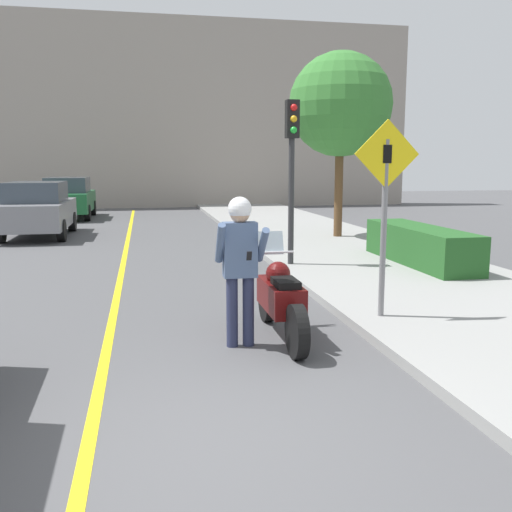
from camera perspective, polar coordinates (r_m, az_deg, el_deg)
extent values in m
plane|color=#4C4C4F|center=(4.77, -9.05, -18.45)|extent=(80.00, 80.00, 0.00)
cube|color=gray|center=(9.82, 19.21, -3.94)|extent=(4.40, 44.00, 0.13)
cube|color=yellow|center=(10.48, -13.61, -3.22)|extent=(0.12, 36.00, 0.01)
cube|color=gray|center=(30.34, -11.24, 13.78)|extent=(28.00, 1.20, 9.47)
cylinder|color=black|center=(6.57, 4.13, -7.55)|extent=(0.14, 0.63, 0.63)
cylinder|color=black|center=(8.08, 1.13, -4.35)|extent=(0.14, 0.63, 0.63)
cube|color=#510C0C|center=(7.27, 2.48, -4.03)|extent=(0.40, 1.11, 0.36)
sphere|color=#510C0C|center=(7.36, 2.22, -1.80)|extent=(0.32, 0.32, 0.32)
cube|color=black|center=(6.98, 2.98, -2.73)|extent=(0.28, 0.48, 0.10)
cylinder|color=silver|center=(7.71, 1.54, 0.37)|extent=(0.62, 0.03, 0.03)
cube|color=silver|center=(7.76, 1.43, 1.32)|extent=(0.36, 0.12, 0.31)
cylinder|color=#282D4C|center=(6.95, -2.40, -5.62)|extent=(0.14, 0.14, 0.86)
cylinder|color=#282D4C|center=(6.98, -0.77, -5.54)|extent=(0.14, 0.14, 0.86)
cube|color=slate|center=(6.81, -1.61, 0.64)|extent=(0.40, 0.22, 0.66)
cylinder|color=slate|center=(6.66, -3.60, 1.29)|extent=(0.09, 0.40, 0.51)
cylinder|color=slate|center=(6.73, 0.65, 1.11)|extent=(0.09, 0.46, 0.46)
sphere|color=tan|center=(6.76, -1.63, 4.31)|extent=(0.24, 0.24, 0.24)
sphere|color=white|center=(6.76, -1.63, 4.77)|extent=(0.28, 0.28, 0.28)
cube|color=black|center=(6.56, -0.69, 0.01)|extent=(0.06, 0.05, 0.11)
cylinder|color=slate|center=(7.91, 12.65, 2.59)|extent=(0.08, 0.08, 2.40)
cube|color=yellow|center=(7.84, 12.97, 9.91)|extent=(0.91, 0.02, 0.91)
cube|color=black|center=(7.83, 13.01, 9.91)|extent=(0.12, 0.01, 0.24)
cylinder|color=#2D2D30|center=(11.87, 3.55, 7.23)|extent=(0.12, 0.12, 3.35)
cube|color=black|center=(11.87, 3.64, 13.49)|extent=(0.26, 0.22, 0.76)
sphere|color=red|center=(11.78, 3.81, 14.60)|extent=(0.14, 0.14, 0.14)
sphere|color=gold|center=(11.76, 3.79, 13.54)|extent=(0.14, 0.14, 0.14)
sphere|color=green|center=(11.74, 3.78, 12.47)|extent=(0.14, 0.14, 0.14)
cube|color=#235623|center=(12.54, 16.06, 1.07)|extent=(0.90, 3.66, 0.77)
cylinder|color=brown|center=(16.71, 8.26, 6.61)|extent=(0.24, 0.24, 2.72)
sphere|color=#387A33|center=(16.77, 8.45, 14.76)|extent=(2.91, 2.91, 2.91)
cylinder|color=black|center=(20.16, -22.59, 3.10)|extent=(0.22, 0.64, 0.64)
cylinder|color=black|center=(19.90, -17.91, 3.29)|extent=(0.22, 0.64, 0.64)
cylinder|color=black|center=(17.63, -24.23, 2.22)|extent=(0.22, 0.64, 0.64)
cylinder|color=black|center=(17.33, -18.89, 2.43)|extent=(0.22, 0.64, 0.64)
cube|color=gray|center=(18.70, -20.94, 3.95)|extent=(1.80, 4.20, 0.76)
cube|color=#38424C|center=(18.49, -21.15, 6.00)|extent=(1.58, 2.18, 0.60)
cylinder|color=black|center=(26.09, -19.62, 4.49)|extent=(0.22, 0.64, 0.64)
cylinder|color=black|center=(25.90, -15.98, 4.64)|extent=(0.22, 0.64, 0.64)
cylinder|color=black|center=(23.52, -20.53, 3.99)|extent=(0.22, 0.64, 0.64)
cylinder|color=black|center=(23.31, -16.50, 4.15)|extent=(0.22, 0.64, 0.64)
cube|color=#1E6033|center=(24.67, -18.19, 5.21)|extent=(1.80, 4.20, 0.76)
cube|color=#38424C|center=(24.47, -18.32, 6.77)|extent=(1.58, 2.18, 0.60)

